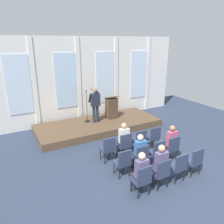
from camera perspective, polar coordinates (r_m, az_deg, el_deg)
name	(u,v)px	position (r m, az deg, el deg)	size (l,w,h in m)	color
ground_plane	(162,179)	(7.25, 12.96, -16.70)	(15.89, 15.89, 0.00)	#2D384C
rear_partition	(87,80)	(11.39, -6.71, 8.39)	(10.82, 0.14, 4.31)	silver
stage_platform	(99,125)	(10.61, -3.49, -3.50)	(5.90, 2.37, 0.32)	brown
speaker	(95,103)	(10.30, -4.45, 2.44)	(0.52, 0.69, 1.67)	#232838
mic_stand	(87,115)	(10.58, -6.56, -0.78)	(0.28, 0.28, 1.56)	black
lectern	(111,108)	(10.94, -0.13, 1.17)	(0.60, 0.48, 1.16)	#4C3828
chair_r0_c0	(108,148)	(7.67, -1.08, -9.39)	(0.46, 0.44, 0.94)	black
chair_r0_c1	(124,144)	(7.97, 3.25, -8.31)	(0.46, 0.44, 0.94)	black
audience_r0_c1	(123,138)	(7.94, 2.97, -6.79)	(0.36, 0.39, 1.32)	#2D2D33
chair_r0_c2	(139,140)	(8.31, 7.23, -7.27)	(0.46, 0.44, 0.94)	black
chair_r0_c3	(154,136)	(8.69, 10.87, -6.28)	(0.46, 0.44, 0.94)	black
chair_r1_c0	(123,161)	(6.91, 2.86, -12.80)	(0.46, 0.44, 0.94)	black
chair_r1_c1	(140,156)	(7.24, 7.50, -11.40)	(0.46, 0.44, 0.94)	black
audience_r1_c1	(139,150)	(7.21, 7.17, -9.90)	(0.36, 0.39, 1.28)	#2D2D33
chair_r1_c2	(157,151)	(7.61, 11.68, -10.07)	(0.46, 0.44, 0.94)	black
chair_r1_c3	(172,147)	(8.02, 15.42, -8.82)	(0.46, 0.44, 0.94)	black
audience_r1_c3	(171,141)	(7.98, 15.14, -7.31)	(0.36, 0.39, 1.33)	#2D2D33
chair_r2_c0	(142,178)	(6.22, 7.88, -16.94)	(0.46, 0.44, 0.94)	black
audience_r2_c0	(140,171)	(6.16, 7.49, -15.13)	(0.36, 0.39, 1.30)	#2D2D33
chair_r2_c1	(161,172)	(6.58, 12.78, -15.07)	(0.46, 0.44, 0.94)	black
audience_r2_c1	(160,164)	(6.51, 12.46, -13.15)	(0.36, 0.39, 1.36)	#2D2D33
chair_r2_c2	(178,166)	(6.98, 17.08, -13.32)	(0.46, 0.44, 0.94)	black
chair_r2_c3	(194,160)	(7.43, 20.82, -11.72)	(0.46, 0.44, 0.94)	black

